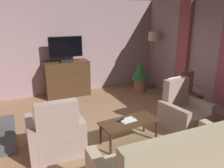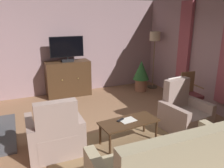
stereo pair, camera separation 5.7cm
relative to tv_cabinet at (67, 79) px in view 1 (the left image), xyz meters
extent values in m
cube|color=#936B4C|center=(0.28, -2.87, -0.53)|extent=(6.17, 6.94, 0.04)
cube|color=gray|center=(0.28, 0.35, 0.91)|extent=(6.17, 0.10, 2.83)
cube|color=#A34C56|center=(3.01, -1.51, 1.05)|extent=(0.10, 0.44, 2.37)
cube|color=#8E704C|center=(0.13, -3.39, -0.50)|extent=(2.49, 1.69, 0.01)
cube|color=#4C4C51|center=(-1.83, -1.82, -0.49)|extent=(0.50, 1.79, 0.04)
cube|color=black|center=(0.00, 0.00, -0.48)|extent=(1.24, 0.48, 0.06)
cube|color=#422B19|center=(0.00, 0.00, 0.02)|extent=(1.30, 0.54, 1.06)
sphere|color=tan|center=(-0.23, -0.28, 0.08)|extent=(0.03, 0.03, 0.03)
sphere|color=tan|center=(0.23, -0.28, 0.08)|extent=(0.03, 0.03, 0.03)
cube|color=black|center=(0.00, -0.05, 0.58)|extent=(0.35, 0.20, 0.06)
cylinder|color=black|center=(0.00, -0.05, 0.65)|extent=(0.04, 0.04, 0.08)
cube|color=black|center=(0.00, -0.05, 0.99)|extent=(0.97, 0.05, 0.59)
cube|color=black|center=(0.00, -0.08, 0.99)|extent=(0.93, 0.01, 0.55)
cube|color=#422B19|center=(0.43, -3.16, -0.06)|extent=(1.17, 0.60, 0.03)
cylinder|color=#422B19|center=(0.92, -2.92, -0.29)|extent=(0.04, 0.04, 0.43)
cylinder|color=#422B19|center=(-0.10, -3.02, -0.29)|extent=(0.04, 0.04, 0.43)
cylinder|color=#422B19|center=(0.96, -3.31, -0.29)|extent=(0.04, 0.04, 0.43)
cylinder|color=#422B19|center=(-0.06, -3.41, -0.29)|extent=(0.04, 0.04, 0.43)
cube|color=black|center=(0.29, -3.08, -0.03)|extent=(0.17, 0.12, 0.02)
cube|color=silver|center=(0.42, -3.13, -0.04)|extent=(0.33, 0.26, 0.01)
cube|color=tan|center=(0.37, -4.79, 0.24)|extent=(1.87, 0.20, 0.57)
cube|color=tan|center=(1.38, -4.45, -0.17)|extent=(0.15, 0.89, 0.68)
cube|color=tan|center=(-0.04, -4.58, 0.07)|extent=(0.37, 0.15, 0.36)
cube|color=#A3897F|center=(1.80, -3.15, -0.30)|extent=(0.72, 0.89, 0.41)
cube|color=#A3897F|center=(1.76, -2.84, 0.22)|extent=(0.63, 0.26, 0.65)
cube|color=#A3897F|center=(2.17, -3.10, -0.20)|extent=(0.24, 0.82, 0.61)
cube|color=#A3897F|center=(1.43, -3.20, -0.20)|extent=(0.24, 0.82, 0.61)
cube|color=white|center=(1.75, -2.77, 0.45)|extent=(0.38, 0.07, 0.24)
cube|color=#A3897F|center=(-0.91, -2.87, -0.28)|extent=(0.69, 0.85, 0.45)
cube|color=#A3897F|center=(-0.92, -3.20, 0.26)|extent=(0.68, 0.19, 0.62)
cube|color=#A3897F|center=(-1.32, -2.86, -0.18)|extent=(0.14, 0.84, 0.65)
cube|color=#A3897F|center=(-0.51, -2.87, -0.18)|extent=(0.14, 0.84, 0.65)
cube|color=brown|center=(2.50, -2.51, -0.06)|extent=(0.46, 0.45, 0.08)
cube|color=olive|center=(2.51, -2.32, 0.23)|extent=(0.40, 0.06, 0.57)
cylinder|color=olive|center=(2.30, -2.69, -0.30)|extent=(0.04, 0.04, 0.41)
cylinder|color=olive|center=(2.68, -2.71, -0.30)|extent=(0.04, 0.04, 0.41)
cylinder|color=olive|center=(2.32, -2.32, -0.30)|extent=(0.04, 0.04, 0.41)
cylinder|color=olive|center=(2.70, -2.34, -0.30)|extent=(0.04, 0.04, 0.41)
cylinder|color=olive|center=(2.70, -2.52, 0.16)|extent=(0.05, 0.34, 0.03)
cylinder|color=olive|center=(2.30, -2.50, 0.16)|extent=(0.05, 0.34, 0.03)
cylinder|color=#99664C|center=(2.24, -0.50, -0.31)|extent=(0.37, 0.37, 0.39)
cone|color=#2D6B33|center=(2.24, -0.50, 0.18)|extent=(0.51, 0.51, 0.60)
cylinder|color=#4C4233|center=(2.78, -0.36, -0.49)|extent=(0.32, 0.32, 0.04)
cylinder|color=olive|center=(2.78, -0.36, 0.28)|extent=(0.03, 0.03, 1.57)
cylinder|color=beige|center=(2.78, -0.36, 1.21)|extent=(0.34, 0.34, 0.29)
camera|label=1|loc=(-1.48, -6.65, 1.90)|focal=36.95mm
camera|label=2|loc=(-1.43, -6.67, 1.90)|focal=36.95mm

